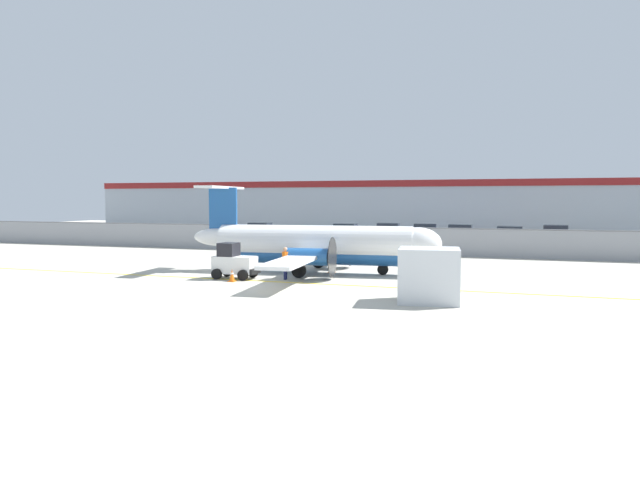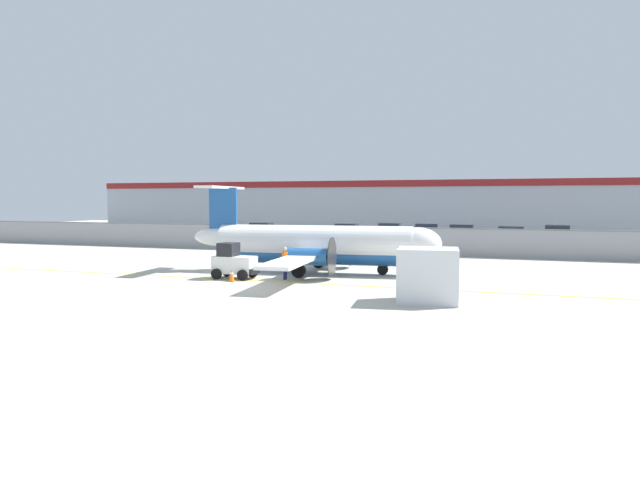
{
  "view_description": "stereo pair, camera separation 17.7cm",
  "coord_description": "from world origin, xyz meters",
  "px_view_note": "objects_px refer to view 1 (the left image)",
  "views": [
    {
      "loc": [
        9.97,
        -24.39,
        4.15
      ],
      "look_at": [
        -0.46,
        6.98,
        1.8
      ],
      "focal_mm": 32.0,
      "sensor_mm": 36.0,
      "label": 1
    },
    {
      "loc": [
        10.14,
        -24.34,
        4.15
      ],
      "look_at": [
        -0.46,
        6.98,
        1.8
      ],
      "focal_mm": 32.0,
      "sensor_mm": 36.0,
      "label": 2
    }
  ],
  "objects_px": {
    "traffic_cone_far_right": "(431,273)",
    "parked_car_1": "(286,235)",
    "baggage_tug": "(234,262)",
    "parked_car_3": "(387,231)",
    "parked_car_5": "(459,232)",
    "commuter_airplane": "(319,245)",
    "cargo_container": "(429,275)",
    "traffic_cone_near_right": "(332,267)",
    "parked_car_2": "(347,231)",
    "traffic_cone_far_left": "(232,275)",
    "parked_car_7": "(557,233)",
    "parked_car_4": "(426,231)",
    "traffic_cone_near_left": "(250,266)",
    "ground_crew_worker": "(285,261)",
    "parked_car_0": "(259,230)",
    "parked_car_6": "(511,235)"
  },
  "relations": [
    {
      "from": "parked_car_4",
      "to": "commuter_airplane",
      "type": "bearing_deg",
      "value": -98.18
    },
    {
      "from": "cargo_container",
      "to": "traffic_cone_near_left",
      "type": "xyz_separation_m",
      "value": [
        -11.13,
        6.73,
        -0.79
      ]
    },
    {
      "from": "traffic_cone_far_left",
      "to": "ground_crew_worker",
      "type": "bearing_deg",
      "value": 35.45
    },
    {
      "from": "parked_car_2",
      "to": "parked_car_5",
      "type": "relative_size",
      "value": 1.0
    },
    {
      "from": "commuter_airplane",
      "to": "ground_crew_worker",
      "type": "bearing_deg",
      "value": -110.24
    },
    {
      "from": "commuter_airplane",
      "to": "cargo_container",
      "type": "xyz_separation_m",
      "value": [
        7.16,
        -7.36,
        -0.5
      ]
    },
    {
      "from": "parked_car_2",
      "to": "parked_car_6",
      "type": "xyz_separation_m",
      "value": [
        15.99,
        -0.64,
        0.0
      ]
    },
    {
      "from": "parked_car_5",
      "to": "parked_car_0",
      "type": "bearing_deg",
      "value": 7.81
    },
    {
      "from": "traffic_cone_far_right",
      "to": "parked_car_5",
      "type": "xyz_separation_m",
      "value": [
        -0.84,
        27.73,
        0.58
      ]
    },
    {
      "from": "parked_car_3",
      "to": "parked_car_5",
      "type": "distance_m",
      "value": 7.49
    },
    {
      "from": "baggage_tug",
      "to": "traffic_cone_near_right",
      "type": "relative_size",
      "value": 3.65
    },
    {
      "from": "parked_car_1",
      "to": "parked_car_4",
      "type": "height_order",
      "value": "same"
    },
    {
      "from": "parked_car_2",
      "to": "parked_car_4",
      "type": "distance_m",
      "value": 8.19
    },
    {
      "from": "commuter_airplane",
      "to": "traffic_cone_near_left",
      "type": "xyz_separation_m",
      "value": [
        -3.97,
        -0.64,
        -1.29
      ]
    },
    {
      "from": "commuter_airplane",
      "to": "parked_car_2",
      "type": "height_order",
      "value": "commuter_airplane"
    },
    {
      "from": "traffic_cone_near_right",
      "to": "parked_car_0",
      "type": "distance_m",
      "value": 29.26
    },
    {
      "from": "traffic_cone_far_right",
      "to": "parked_car_1",
      "type": "height_order",
      "value": "parked_car_1"
    },
    {
      "from": "parked_car_2",
      "to": "traffic_cone_far_left",
      "type": "bearing_deg",
      "value": -86.39
    },
    {
      "from": "parked_car_2",
      "to": "traffic_cone_near_left",
      "type": "bearing_deg",
      "value": -87.57
    },
    {
      "from": "commuter_airplane",
      "to": "parked_car_3",
      "type": "relative_size",
      "value": 3.76
    },
    {
      "from": "parked_car_0",
      "to": "traffic_cone_near_right",
      "type": "bearing_deg",
      "value": 122.91
    },
    {
      "from": "traffic_cone_near_left",
      "to": "parked_car_0",
      "type": "relative_size",
      "value": 0.15
    },
    {
      "from": "ground_crew_worker",
      "to": "parked_car_5",
      "type": "distance_m",
      "value": 31.13
    },
    {
      "from": "traffic_cone_near_left",
      "to": "parked_car_5",
      "type": "distance_m",
      "value": 29.65
    },
    {
      "from": "parked_car_0",
      "to": "parked_car_7",
      "type": "relative_size",
      "value": 0.97
    },
    {
      "from": "parked_car_0",
      "to": "parked_car_4",
      "type": "relative_size",
      "value": 0.98
    },
    {
      "from": "ground_crew_worker",
      "to": "parked_car_0",
      "type": "xyz_separation_m",
      "value": [
        -14.27,
        28.07,
        -0.06
      ]
    },
    {
      "from": "traffic_cone_near_right",
      "to": "parked_car_5",
      "type": "xyz_separation_m",
      "value": [
        4.85,
        27.07,
        0.58
      ]
    },
    {
      "from": "parked_car_7",
      "to": "parked_car_5",
      "type": "bearing_deg",
      "value": -164.8
    },
    {
      "from": "commuter_airplane",
      "to": "parked_car_6",
      "type": "xyz_separation_m",
      "value": [
        10.37,
        25.08,
        -0.71
      ]
    },
    {
      "from": "traffic_cone_far_left",
      "to": "parked_car_7",
      "type": "height_order",
      "value": "parked_car_7"
    },
    {
      "from": "traffic_cone_near_right",
      "to": "parked_car_2",
      "type": "xyz_separation_m",
      "value": [
        -6.26,
        25.34,
        0.58
      ]
    },
    {
      "from": "cargo_container",
      "to": "parked_car_2",
      "type": "height_order",
      "value": "cargo_container"
    },
    {
      "from": "commuter_airplane",
      "to": "traffic_cone_far_right",
      "type": "bearing_deg",
      "value": -7.52
    },
    {
      "from": "parked_car_7",
      "to": "cargo_container",
      "type": "bearing_deg",
      "value": -95.84
    },
    {
      "from": "baggage_tug",
      "to": "parked_car_7",
      "type": "bearing_deg",
      "value": 60.62
    },
    {
      "from": "parked_car_4",
      "to": "parked_car_3",
      "type": "bearing_deg",
      "value": 175.89
    },
    {
      "from": "parked_car_5",
      "to": "parked_car_6",
      "type": "relative_size",
      "value": 0.99
    },
    {
      "from": "traffic_cone_near_left",
      "to": "parked_car_4",
      "type": "xyz_separation_m",
      "value": [
        6.1,
        29.01,
        0.58
      ]
    },
    {
      "from": "ground_crew_worker",
      "to": "traffic_cone_far_left",
      "type": "xyz_separation_m",
      "value": [
        -2.26,
        -1.61,
        -0.64
      ]
    },
    {
      "from": "traffic_cone_near_right",
      "to": "traffic_cone_near_left",
      "type": "bearing_deg",
      "value": -167.57
    },
    {
      "from": "traffic_cone_near_left",
      "to": "traffic_cone_far_right",
      "type": "bearing_deg",
      "value": 2.01
    },
    {
      "from": "traffic_cone_far_left",
      "to": "traffic_cone_far_right",
      "type": "xyz_separation_m",
      "value": [
        9.42,
        4.37,
        0.0
      ]
    },
    {
      "from": "parked_car_4",
      "to": "parked_car_2",
      "type": "bearing_deg",
      "value": -165.01
    },
    {
      "from": "ground_crew_worker",
      "to": "parked_car_5",
      "type": "xyz_separation_m",
      "value": [
        6.32,
        30.48,
        -0.06
      ]
    },
    {
      "from": "parked_car_1",
      "to": "parked_car_6",
      "type": "distance_m",
      "value": 20.85
    },
    {
      "from": "traffic_cone_far_right",
      "to": "parked_car_4",
      "type": "bearing_deg",
      "value": 98.35
    },
    {
      "from": "traffic_cone_near_left",
      "to": "traffic_cone_far_left",
      "type": "relative_size",
      "value": 1.0
    },
    {
      "from": "baggage_tug",
      "to": "traffic_cone_far_right",
      "type": "height_order",
      "value": "baggage_tug"
    },
    {
      "from": "parked_car_2",
      "to": "parked_car_4",
      "type": "relative_size",
      "value": 0.98
    }
  ]
}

